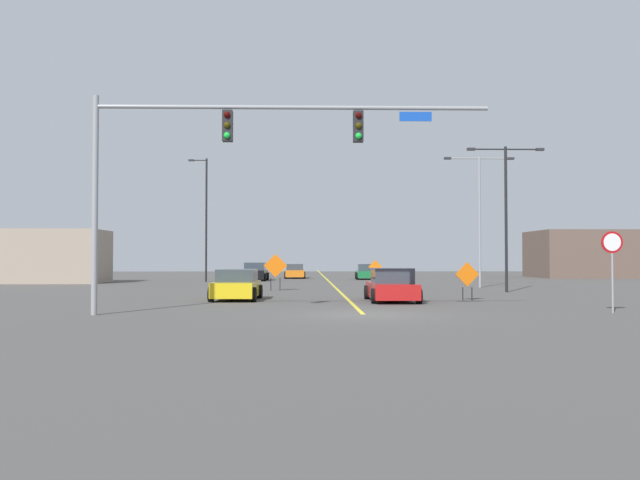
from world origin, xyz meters
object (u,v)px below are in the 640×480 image
Objects in this scene: car_green_mid at (368,272)px; street_lamp_far_right at (479,209)px; car_yellow_near at (237,285)px; street_lamp_near_left at (205,215)px; construction_sign_left_lane at (467,276)px; construction_sign_median_far at (275,267)px; street_lamp_mid_left at (506,205)px; construction_sign_right_shoulder at (375,268)px; car_orange_approaching at (295,272)px; stop_sign at (612,256)px; car_black_passing at (255,272)px; traffic_signal_assembly at (227,147)px; car_red_distant at (392,286)px.

street_lamp_far_right is at bearing -71.13° from car_green_mid.
street_lamp_far_right is 2.20× the size of car_yellow_near.
street_lamp_near_left reaches higher than construction_sign_left_lane.
car_yellow_near is (-1.39, -8.37, -0.70)m from construction_sign_median_far.
street_lamp_far_right is at bearing 89.36° from street_lamp_mid_left.
street_lamp_mid_left is 0.82× the size of street_lamp_near_left.
car_green_mid is at bearing 91.26° from construction_sign_right_shoulder.
construction_sign_left_lane is at bearing -86.74° from car_green_mid.
construction_sign_left_lane is 0.38× the size of car_orange_approaching.
stop_sign reaches higher than car_black_passing.
street_lamp_far_right is 22.08m from street_lamp_near_left.
car_black_passing is (-11.55, 26.40, -0.37)m from construction_sign_left_lane.
traffic_signal_assembly is at bearing -124.98° from street_lamp_far_right.
construction_sign_median_far reaches higher than car_orange_approaching.
street_lamp_near_left is at bearing -126.95° from car_orange_approaching.
street_lamp_near_left is 2.30× the size of car_red_distant.
car_yellow_near reaches higher than car_green_mid.
traffic_signal_assembly is 24.38m from street_lamp_far_right.
construction_sign_left_lane is at bearing -3.25° from car_yellow_near.
construction_sign_left_lane is 10.46m from car_yellow_near.
construction_sign_right_shoulder reaches higher than construction_sign_left_lane.
construction_sign_left_lane reaches higher than car_red_distant.
traffic_signal_assembly is 3.34× the size of car_green_mid.
street_lamp_mid_left is at bearing 23.82° from car_yellow_near.
construction_sign_median_far reaches higher than car_red_distant.
street_lamp_far_right is 2.13× the size of car_green_mid.
construction_sign_right_shoulder is at bearing 93.70° from construction_sign_left_lane.
car_orange_approaching is 1.17× the size of car_yellow_near.
construction_sign_right_shoulder is at bearing 107.83° from street_lamp_mid_left.
car_red_distant is (-6.86, 6.24, -1.33)m from stop_sign.
car_green_mid is at bearing 16.58° from car_black_passing.
car_black_passing is at bearing 98.20° from construction_sign_median_far.
stop_sign is 1.64× the size of construction_sign_left_lane.
construction_sign_left_lane is 3.58m from car_red_distant.
street_lamp_near_left is 28.25m from construction_sign_left_lane.
street_lamp_far_right is 0.86× the size of street_lamp_near_left.
car_orange_approaching is at bearing 127.88° from construction_sign_right_shoulder.
construction_sign_right_shoulder reaches higher than car_green_mid.
construction_sign_right_shoulder is 25.08m from car_yellow_near.
stop_sign is at bearing -63.85° from construction_sign_left_lane.
street_lamp_mid_left is at bearing -40.34° from street_lamp_near_left.
stop_sign is 1.62× the size of construction_sign_right_shoulder.
stop_sign is 7.68m from construction_sign_left_lane.
car_green_mid is (-5.03, 36.18, -1.34)m from stop_sign.
car_green_mid is at bearing 70.10° from construction_sign_median_far.
construction_sign_median_far is at bearing 120.08° from car_red_distant.
street_lamp_far_right reaches higher than car_black_passing.
stop_sign reaches higher than car_orange_approaching.
car_red_distant reaches higher than car_yellow_near.
car_yellow_near is at bearing -106.95° from car_green_mid.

